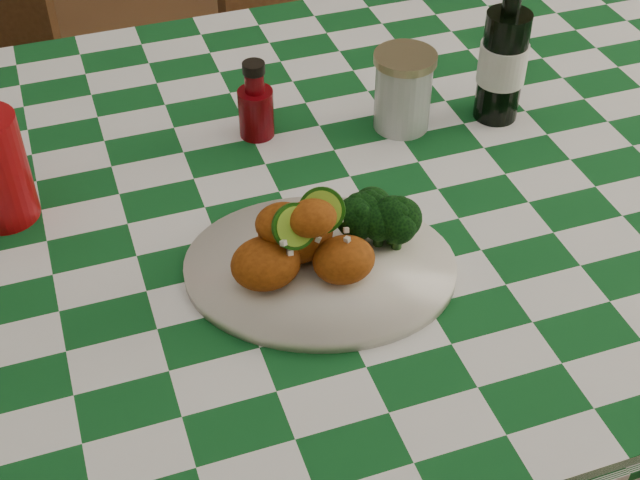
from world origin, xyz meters
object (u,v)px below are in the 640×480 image
object	(u,v)px
mason_jar	(403,91)
beer_bottle	(505,45)
fried_chicken_pile	(310,234)
ketchup_bottle	(255,100)
plate	(320,268)
wooden_chair_right	(360,62)
dining_table	(286,378)

from	to	relation	value
mason_jar	beer_bottle	world-z (taller)	beer_bottle
fried_chicken_pile	ketchup_bottle	world-z (taller)	same
plate	fried_chicken_pile	distance (m)	0.06
beer_bottle	wooden_chair_right	world-z (taller)	beer_bottle
plate	beer_bottle	distance (m)	0.45
ketchup_bottle	mason_jar	distance (m)	0.21
ketchup_bottle	fried_chicken_pile	bearing A→B (deg)	-94.10
fried_chicken_pile	beer_bottle	bearing A→B (deg)	32.72
ketchup_bottle	wooden_chair_right	world-z (taller)	wooden_chair_right
beer_bottle	fried_chicken_pile	bearing A→B (deg)	-147.28
dining_table	beer_bottle	bearing A→B (deg)	11.00
fried_chicken_pile	beer_bottle	distance (m)	0.45
wooden_chair_right	mason_jar	bearing A→B (deg)	-118.55
dining_table	beer_bottle	size ratio (longest dim) A/B	7.00
fried_chicken_pile	ketchup_bottle	bearing A→B (deg)	85.90
plate	beer_bottle	xyz separation A→B (m)	(0.36, 0.24, 0.11)
mason_jar	wooden_chair_right	bearing A→B (deg)	73.64
mason_jar	fried_chicken_pile	bearing A→B (deg)	-131.28
wooden_chair_right	fried_chicken_pile	bearing A→B (deg)	-127.11
dining_table	beer_bottle	distance (m)	0.63
plate	mason_jar	bearing A→B (deg)	50.32
plate	mason_jar	size ratio (longest dim) A/B	2.77
wooden_chair_right	plate	bearing A→B (deg)	-126.44
mason_jar	wooden_chair_right	size ratio (longest dim) A/B	0.12
mason_jar	wooden_chair_right	world-z (taller)	wooden_chair_right
dining_table	mason_jar	distance (m)	0.51
ketchup_bottle	wooden_chair_right	size ratio (longest dim) A/B	0.12
fried_chicken_pile	beer_bottle	size ratio (longest dim) A/B	0.66
dining_table	mason_jar	bearing A→B (deg)	22.91
mason_jar	wooden_chair_right	xyz separation A→B (m)	(0.19, 0.63, -0.34)
beer_bottle	ketchup_bottle	bearing A→B (deg)	168.69
dining_table	fried_chicken_pile	size ratio (longest dim) A/B	10.68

